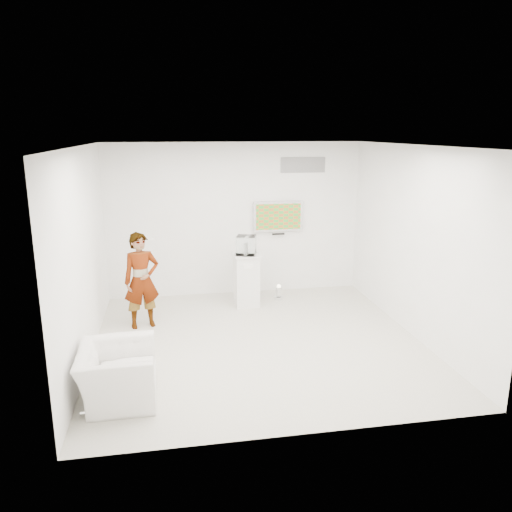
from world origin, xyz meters
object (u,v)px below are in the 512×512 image
floor_uplight (279,292)px  armchair (118,374)px  person (142,280)px  pedestal (246,280)px  tv (278,216)px

floor_uplight → armchair: bearing=-129.8°
person → floor_uplight: 2.79m
pedestal → floor_uplight: size_ratio=3.51×
tv → armchair: bearing=-126.6°
person → pedestal: person is taller
tv → pedestal: (-0.76, -0.75, -1.06)m
tv → pedestal: 1.50m
tv → person: size_ratio=0.62×
pedestal → floor_uplight: pedestal is taller
person → floor_uplight: size_ratio=5.72×
armchair → pedestal: size_ratio=1.04×
armchair → pedestal: bearing=-35.0°
tv → person: bearing=-150.7°
floor_uplight → pedestal: bearing=-161.9°
armchair → floor_uplight: bearing=-40.8°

